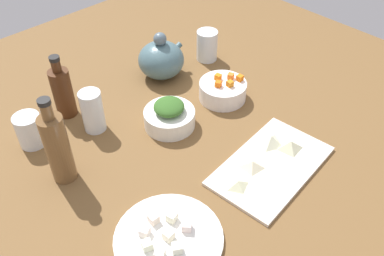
{
  "coord_description": "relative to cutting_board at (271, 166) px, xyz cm",
  "views": [
    {
      "loc": [
        -61.23,
        -63.78,
        86.49
      ],
      "look_at": [
        0.0,
        0.0,
        8.0
      ],
      "focal_mm": 39.13,
      "sensor_mm": 36.0,
      "label": 1
    }
  ],
  "objects": [
    {
      "name": "tabletop",
      "position": [
        -8.28,
        22.33,
        -2.0
      ],
      "size": [
        190.0,
        190.0,
        3.0
      ],
      "primitive_type": "cube",
      "color": "brown",
      "rests_on": "ground"
    },
    {
      "name": "cutting_board",
      "position": [
        0.0,
        0.0,
        0.0
      ],
      "size": [
        36.23,
        23.54,
        1.0
      ],
      "primitive_type": "cube",
      "rotation": [
        0.0,
        0.0,
        0.1
      ],
      "color": "silver",
      "rests_on": "tabletop"
    },
    {
      "name": "plate_tofu",
      "position": [
        -35.3,
        1.97,
        0.1
      ],
      "size": [
        25.4,
        25.4,
        1.2
      ],
      "primitive_type": "cylinder",
      "color": "white",
      "rests_on": "tabletop"
    },
    {
      "name": "bowl_greens",
      "position": [
        -8.54,
        32.05,
        2.18
      ],
      "size": [
        15.3,
        15.3,
        5.36
      ],
      "primitive_type": "cylinder",
      "color": "white",
      "rests_on": "tabletop"
    },
    {
      "name": "bowl_carrots",
      "position": [
        13.09,
        30.29,
        2.45
      ],
      "size": [
        15.24,
        15.24,
        5.91
      ],
      "primitive_type": "cylinder",
      "color": "white",
      "rests_on": "tabletop"
    },
    {
      "name": "teapot",
      "position": [
        7.41,
        53.84,
        5.99
      ],
      "size": [
        17.23,
        15.6,
        16.49
      ],
      "color": "#486870",
      "rests_on": "tabletop"
    },
    {
      "name": "bottle_0",
      "position": [
        -27.59,
        58.35,
        7.99
      ],
      "size": [
        6.06,
        6.06,
        20.6
      ],
      "color": "#462411",
      "rests_on": "tabletop"
    },
    {
      "name": "bottle_1",
      "position": [
        -41.98,
        35.73,
        10.27
      ],
      "size": [
        6.24,
        6.24,
        25.7
      ],
      "color": "brown",
      "rests_on": "tabletop"
    },
    {
      "name": "drinking_glass_0",
      "position": [
        -41.87,
        53.39,
        4.41
      ],
      "size": [
        7.52,
        7.52,
        9.82
      ],
      "primitive_type": "cylinder",
      "color": "white",
      "rests_on": "tabletop"
    },
    {
      "name": "drinking_glass_1",
      "position": [
        26.42,
        50.62,
        5.02
      ],
      "size": [
        7.57,
        7.57,
        11.04
      ],
      "primitive_type": "cylinder",
      "color": "white",
      "rests_on": "tabletop"
    },
    {
      "name": "drinking_glass_2",
      "position": [
        -25.27,
        46.41,
        6.07
      ],
      "size": [
        6.47,
        6.47,
        13.13
      ],
      "primitive_type": "cylinder",
      "color": "white",
      "rests_on": "tabletop"
    },
    {
      "name": "carrot_cube_0",
      "position": [
        13.46,
        27.76,
        6.31
      ],
      "size": [
        1.96,
        1.96,
        1.8
      ],
      "primitive_type": "cube",
      "rotation": [
        0.0,
        0.0,
        1.48
      ],
      "color": "orange",
      "rests_on": "bowl_carrots"
    },
    {
      "name": "carrot_cube_1",
      "position": [
        18.05,
        27.66,
        6.31
      ],
      "size": [
        1.82,
        1.82,
        1.8
      ],
      "primitive_type": "cube",
      "rotation": [
        0.0,
        0.0,
        1.58
      ],
      "color": "orange",
      "rests_on": "bowl_carrots"
    },
    {
      "name": "carrot_cube_2",
      "position": [
        10.68,
        30.16,
        6.31
      ],
      "size": [
        2.36,
        2.36,
        1.8
      ],
      "primitive_type": "cube",
      "rotation": [
        0.0,
        0.0,
        0.4
      ],
      "color": "orange",
      "rests_on": "bowl_carrots"
    },
    {
      "name": "carrot_cube_3",
      "position": [
        13.38,
        32.86,
        6.31
      ],
      "size": [
        2.17,
        2.17,
        1.8
      ],
      "primitive_type": "cube",
      "rotation": [
        0.0,
        0.0,
        1.81
      ],
      "color": "orange",
      "rests_on": "bowl_carrots"
    },
    {
      "name": "carrot_cube_4",
      "position": [
        16.66,
        30.34,
        6.31
      ],
      "size": [
        2.39,
        2.39,
        1.8
      ],
      "primitive_type": "cube",
      "rotation": [
        0.0,
        0.0,
        0.44
      ],
      "color": "orange",
      "rests_on": "bowl_carrots"
    },
    {
      "name": "chopped_greens_mound",
      "position": [
        -8.54,
        32.05,
        6.61
      ],
      "size": [
        13.06,
        13.11,
        3.5
      ],
      "primitive_type": "ellipsoid",
      "rotation": [
        0.0,
        0.0,
        0.86
      ],
      "color": "#346224",
      "rests_on": "bowl_greens"
    },
    {
      "name": "tofu_cube_0",
      "position": [
        -35.41,
        1.76,
        1.8
      ],
      "size": [
        2.38,
        2.38,
        2.2
      ],
      "primitive_type": "cube",
      "rotation": [
        0.0,
        0.0,
        1.66
      ],
      "color": "white",
      "rests_on": "plate_tofu"
    },
    {
      "name": "tofu_cube_1",
      "position": [
        -36.3,
        -2.07,
        1.8
      ],
      "size": [
        3.04,
        3.04,
        2.2
      ],
      "primitive_type": "cube",
      "rotation": [
        0.0,
        0.0,
        2.58
      ],
      "color": "white",
      "rests_on": "plate_tofu"
    },
    {
      "name": "tofu_cube_2",
      "position": [
        -30.78,
        0.69,
        1.8
      ],
      "size": [
        3.1,
        3.1,
        2.2
      ],
      "primitive_type": "cube",
      "rotation": [
        0.0,
        0.0,
        2.28
      ],
      "color": "white",
      "rests_on": "plate_tofu"
    },
    {
      "name": "tofu_cube_3",
      "position": [
        -31.54,
        4.99,
        1.8
      ],
      "size": [
        2.66,
        2.66,
        2.2
      ],
      "primitive_type": "cube",
      "rotation": [
        0.0,
        0.0,
        0.24
      ],
      "color": "white",
      "rests_on": "plate_tofu"
    },
    {
      "name": "tofu_cube_4",
      "position": [
        -40.05,
        -0.55,
        1.8
      ],
      "size": [
        3.06,
        3.06,
        2.2
      ],
      "primitive_type": "cube",
      "rotation": [
        0.0,
        0.0,
        0.6
      ],
      "color": "silver",
      "rests_on": "plate_tofu"
    },
    {
      "name": "tofu_cube_5",
      "position": [
        -40.62,
        3.15,
        1.8
      ],
      "size": [
        2.81,
        2.81,
        2.2
      ],
      "primitive_type": "cube",
      "rotation": [
        0.0,
        0.0,
        2.8
      ],
      "color": "white",
      "rests_on": "plate_tofu"
    },
    {
      "name": "tofu_cube_6",
      "position": [
        -34.94,
        7.6,
        1.8
      ],
      "size": [
        2.29,
        2.29,
        2.2
      ],
      "primitive_type": "cube",
      "rotation": [
        0.0,
        0.0,
        1.53
      ],
      "color": "#F6E2CF",
      "rests_on": "plate_tofu"
    },
    {
      "name": "tofu_cube_7",
      "position": [
        -38.74,
        6.29,
        1.8
      ],
      "size": [
        2.93,
        2.93,
        2.2
      ],
      "primitive_type": "cube",
      "rotation": [
        0.0,
        0.0,
        0.45
      ],
      "color": "white",
      "rests_on": "plate_tofu"
    },
    {
      "name": "dumpling_0",
      "position": [
        8.64,
        0.14,
        1.94
      ],
      "size": [
        7.43,
        7.35,
        2.88
      ],
      "primitive_type": "pyramid",
      "rotation": [
        0.0,
        0.0,
        5.65
      ],
      "color": "beige",
      "rests_on": "cutting_board"
    },
    {
      "name": "dumpling_1",
      "position": [
        -12.35,
        1.08,
        1.51
      ],
      "size": [
        5.64,
        5.25,
        2.03
      ],
      "primitive_type": "pyramid",
      "rotation": [
        0.0,
        0.0,
        5.97
      ],
      "color": "beige",
      "rests_on": "cutting_board"
    },
    {
      "name": "dumpling_2",
      "position": [
        -4.64,
        2.93,
        1.61
      ],
      "size": [
        6.98,
        7.04,
        2.22
      ],
      "primitive_type": "pyramid",
      "rotation": [
        0.0,
        0.0,
        2.29
      ],
      "color": "beige",
      "rests_on": "cutting_board"
    },
    {
      "name": "dumpling_3",
      "position": [
        6.47,
        5.33,
        1.86
      ],
      "size": [
        7.36,
        7.52,
        2.72
      ],
      "primitive_type": "pyramid",
      "rotation": [
        0.0,
        0.0,
        1.91
      ],
      "color": "beige",
      "rests_on": "cutting_board"
    }
  ]
}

